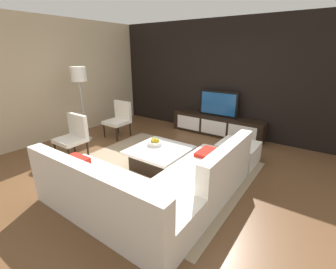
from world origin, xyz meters
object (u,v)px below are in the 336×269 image
Objects in this scene: accent_chair_far at (119,117)px; media_console at (217,125)px; television at (218,104)px; sectional_couch at (153,187)px; fruit_bowl at (155,142)px; floor_lamp at (79,78)px; coffee_table at (159,158)px; accent_chair_near at (74,134)px; ottoman at (238,153)px.

media_console is at bearing 36.00° from accent_chair_far.
television is 3.32m from sectional_couch.
accent_chair_far reaches higher than fruit_bowl.
fruit_bowl is at bearing -1.22° from floor_lamp.
media_console is 0.57m from television.
media_console is 2.30m from coffee_table.
floor_lamp is at bearing 143.33° from accent_chair_near.
coffee_table is 0.58× the size of floor_lamp.
sectional_couch is 2.04m from ottoman.
sectional_couch is 3.45× the size of ottoman.
sectional_couch is 1.40× the size of floor_lamp.
accent_chair_near is at bearing -121.95° from media_console.
media_console is 1.36× the size of floor_lamp.
ottoman is 1.60m from fruit_bowl.
television is 3.42m from accent_chair_near.
floor_lamp reaches higher than ottoman.
fruit_bowl reaches higher than media_console.
accent_chair_near is at bearing -160.91° from coffee_table.
floor_lamp is 3.80m from ottoman.
television is at bearing 90.00° from media_console.
television is 1.72m from ottoman.
ottoman is at bearing 40.95° from accent_chair_near.
sectional_couch is 2.34m from accent_chair_near.
fruit_bowl is 0.32× the size of accent_chair_far.
fruit_bowl is (-0.28, -2.20, 0.18)m from media_console.
coffee_table is 2.09m from accent_chair_far.
coffee_table is at bearing -24.07° from accent_chair_far.
media_console is 3.27m from sectional_couch.
accent_chair_far reaches higher than sectional_couch.
sectional_couch is at bearing -35.58° from accent_chair_far.
television is 3.54× the size of fruit_bowl.
accent_chair_far is at bearing -176.07° from ottoman.
accent_chair_far is (-0.19, 1.42, -0.01)m from accent_chair_near.
coffee_table is at bearing -92.49° from media_console.
accent_chair_far is at bearing 156.25° from coffee_table.
coffee_table is (-0.10, -2.30, -0.62)m from television.
media_console is 3.41m from accent_chair_near.
accent_chair_near is at bearing -149.85° from ottoman.
floor_lamp reaches higher than coffee_table.
ottoman is at bearing 36.25° from fruit_bowl.
television is 1.14× the size of accent_chair_near.
television reaches higher than accent_chair_far.
accent_chair_near reaches higher than sectional_couch.
accent_chair_far is at bearing 156.86° from fruit_bowl.
coffee_table is at bearing 29.89° from accent_chair_near.
accent_chair_near is 1.39m from floor_lamp.
television reaches higher than sectional_couch.
coffee_table is at bearing -92.49° from television.
accent_chair_far is at bearing 54.93° from floor_lamp.
sectional_couch reaches higher than media_console.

